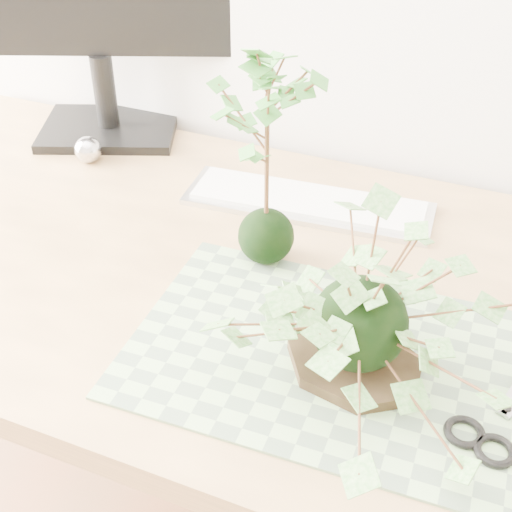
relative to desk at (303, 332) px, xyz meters
name	(u,v)px	position (x,y,z in m)	size (l,w,h in m)	color
desk	(303,332)	(0.00, 0.00, 0.00)	(1.60, 0.70, 0.74)	tan
cutting_mat	(332,357)	(0.08, -0.12, 0.09)	(0.48, 0.32, 0.00)	#546C54
stone_dish	(355,363)	(0.11, -0.13, 0.10)	(0.17, 0.17, 0.01)	black
ivy_kokedama	(363,287)	(0.11, -0.13, 0.21)	(0.32, 0.32, 0.22)	black
maple_kokedama	(267,109)	(-0.07, 0.03, 0.32)	(0.21, 0.21, 0.33)	black
keyboard	(308,202)	(-0.06, 0.19, 0.10)	(0.40, 0.15, 0.02)	silver
foil_ball	(88,150)	(-0.46, 0.18, 0.11)	(0.05, 0.05, 0.05)	silver
scissors	(499,433)	(0.28, -0.17, 0.10)	(0.09, 0.19, 0.01)	#97979D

